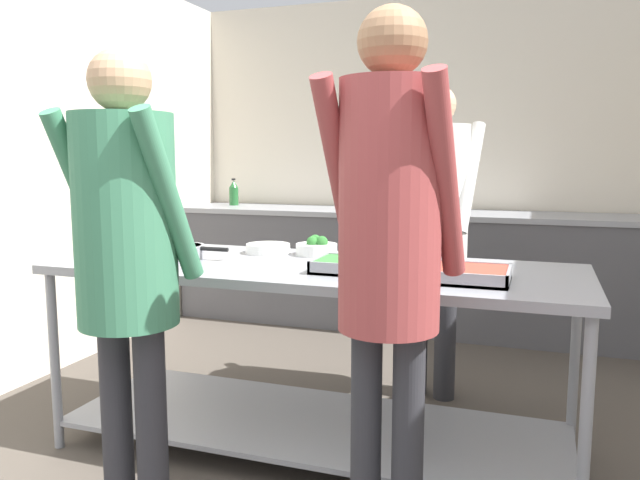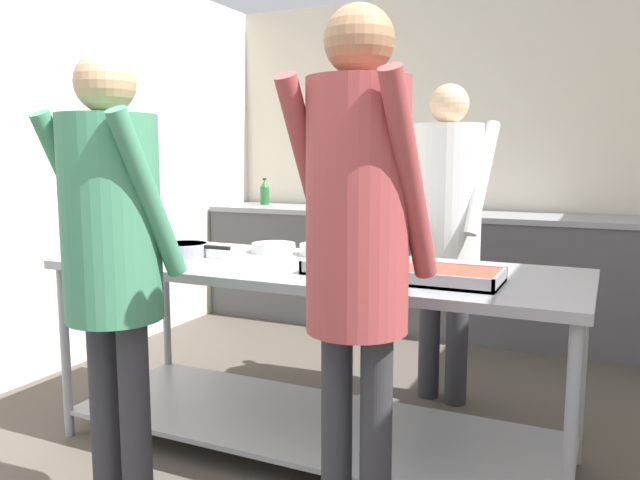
{
  "view_description": "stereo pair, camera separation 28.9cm",
  "coord_description": "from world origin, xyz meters",
  "px_view_note": "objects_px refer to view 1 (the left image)",
  "views": [
    {
      "loc": [
        0.81,
        -1.19,
        1.36
      ],
      "look_at": [
        -0.14,
        1.52,
        0.98
      ],
      "focal_mm": 35.0,
      "sensor_mm": 36.0,
      "label": 1
    },
    {
      "loc": [
        1.07,
        -1.08,
        1.36
      ],
      "look_at": [
        -0.14,
        1.52,
        0.98
      ],
      "focal_mm": 35.0,
      "sensor_mm": 36.0,
      "label": 2
    }
  ],
  "objects_px": {
    "broccoli_bowl": "(317,248)",
    "cook_behind_counter": "(434,208)",
    "sauce_pan": "(180,251)",
    "guest_serving_right": "(126,243)",
    "plate_stack": "(268,248)",
    "guest_serving_left": "(390,232)",
    "serving_tray_roast": "(459,274)",
    "serving_tray_vegetables": "(360,266)",
    "water_bottle": "(234,193)"
  },
  "relations": [
    {
      "from": "guest_serving_left",
      "to": "water_bottle",
      "type": "distance_m",
      "value": 3.71
    },
    {
      "from": "plate_stack",
      "to": "broccoli_bowl",
      "type": "height_order",
      "value": "broccoli_bowl"
    },
    {
      "from": "broccoli_bowl",
      "to": "guest_serving_left",
      "type": "distance_m",
      "value": 1.2
    },
    {
      "from": "serving_tray_roast",
      "to": "water_bottle",
      "type": "bearing_deg",
      "value": 132.55
    },
    {
      "from": "cook_behind_counter",
      "to": "water_bottle",
      "type": "bearing_deg",
      "value": 143.71
    },
    {
      "from": "plate_stack",
      "to": "guest_serving_left",
      "type": "height_order",
      "value": "guest_serving_left"
    },
    {
      "from": "serving_tray_roast",
      "to": "water_bottle",
      "type": "distance_m",
      "value": 3.32
    },
    {
      "from": "sauce_pan",
      "to": "guest_serving_right",
      "type": "height_order",
      "value": "guest_serving_right"
    },
    {
      "from": "broccoli_bowl",
      "to": "serving_tray_roast",
      "type": "height_order",
      "value": "broccoli_bowl"
    },
    {
      "from": "serving_tray_roast",
      "to": "water_bottle",
      "type": "height_order",
      "value": "water_bottle"
    },
    {
      "from": "plate_stack",
      "to": "cook_behind_counter",
      "type": "distance_m",
      "value": 0.97
    },
    {
      "from": "plate_stack",
      "to": "guest_serving_right",
      "type": "bearing_deg",
      "value": -92.51
    },
    {
      "from": "plate_stack",
      "to": "serving_tray_roast",
      "type": "distance_m",
      "value": 1.07
    },
    {
      "from": "serving_tray_vegetables",
      "to": "water_bottle",
      "type": "height_order",
      "value": "water_bottle"
    },
    {
      "from": "guest_serving_right",
      "to": "plate_stack",
      "type": "bearing_deg",
      "value": 87.49
    },
    {
      "from": "serving_tray_vegetables",
      "to": "guest_serving_left",
      "type": "distance_m",
      "value": 0.74
    },
    {
      "from": "broccoli_bowl",
      "to": "water_bottle",
      "type": "relative_size",
      "value": 0.87
    },
    {
      "from": "sauce_pan",
      "to": "cook_behind_counter",
      "type": "bearing_deg",
      "value": 39.52
    },
    {
      "from": "serving_tray_roast",
      "to": "serving_tray_vegetables",
      "type": "bearing_deg",
      "value": 174.72
    },
    {
      "from": "serving_tray_vegetables",
      "to": "guest_serving_right",
      "type": "relative_size",
      "value": 0.22
    },
    {
      "from": "sauce_pan",
      "to": "guest_serving_left",
      "type": "xyz_separation_m",
      "value": [
        1.19,
        -0.71,
        0.22
      ]
    },
    {
      "from": "cook_behind_counter",
      "to": "serving_tray_roast",
      "type": "bearing_deg",
      "value": -75.27
    },
    {
      "from": "serving_tray_roast",
      "to": "guest_serving_right",
      "type": "xyz_separation_m",
      "value": [
        -1.04,
        -0.69,
        0.16
      ]
    },
    {
      "from": "serving_tray_vegetables",
      "to": "water_bottle",
      "type": "xyz_separation_m",
      "value": [
        -1.83,
        2.41,
        0.14
      ]
    },
    {
      "from": "plate_stack",
      "to": "serving_tray_vegetables",
      "type": "xyz_separation_m",
      "value": [
        0.58,
        -0.35,
        0.0
      ]
    },
    {
      "from": "sauce_pan",
      "to": "plate_stack",
      "type": "xyz_separation_m",
      "value": [
        0.34,
        0.28,
        -0.01
      ]
    },
    {
      "from": "sauce_pan",
      "to": "serving_tray_roast",
      "type": "xyz_separation_m",
      "value": [
        1.33,
        -0.1,
        -0.01
      ]
    },
    {
      "from": "broccoli_bowl",
      "to": "cook_behind_counter",
      "type": "relative_size",
      "value": 0.12
    },
    {
      "from": "guest_serving_left",
      "to": "cook_behind_counter",
      "type": "xyz_separation_m",
      "value": [
        -0.12,
        1.59,
        -0.06
      ]
    },
    {
      "from": "sauce_pan",
      "to": "plate_stack",
      "type": "distance_m",
      "value": 0.44
    },
    {
      "from": "guest_serving_left",
      "to": "water_bottle",
      "type": "bearing_deg",
      "value": 124.56
    },
    {
      "from": "plate_stack",
      "to": "cook_behind_counter",
      "type": "bearing_deg",
      "value": 39.35
    },
    {
      "from": "plate_stack",
      "to": "serving_tray_roast",
      "type": "xyz_separation_m",
      "value": [
        0.99,
        -0.39,
        0.0
      ]
    },
    {
      "from": "guest_serving_left",
      "to": "water_bottle",
      "type": "height_order",
      "value": "guest_serving_left"
    },
    {
      "from": "guest_serving_left",
      "to": "guest_serving_right",
      "type": "height_order",
      "value": "guest_serving_left"
    },
    {
      "from": "guest_serving_left",
      "to": "serving_tray_roast",
      "type": "bearing_deg",
      "value": 76.81
    },
    {
      "from": "plate_stack",
      "to": "cook_behind_counter",
      "type": "xyz_separation_m",
      "value": [
        0.74,
        0.6,
        0.18
      ]
    },
    {
      "from": "guest_serving_left",
      "to": "water_bottle",
      "type": "relative_size",
      "value": 7.69
    },
    {
      "from": "guest_serving_left",
      "to": "cook_behind_counter",
      "type": "distance_m",
      "value": 1.6
    },
    {
      "from": "sauce_pan",
      "to": "plate_stack",
      "type": "height_order",
      "value": "sauce_pan"
    },
    {
      "from": "serving_tray_roast",
      "to": "guest_serving_right",
      "type": "relative_size",
      "value": 0.23
    },
    {
      "from": "sauce_pan",
      "to": "broccoli_bowl",
      "type": "xyz_separation_m",
      "value": [
        0.59,
        0.31,
        0.0
      ]
    },
    {
      "from": "serving_tray_roast",
      "to": "water_bottle",
      "type": "xyz_separation_m",
      "value": [
        -2.24,
        2.45,
        0.14
      ]
    },
    {
      "from": "plate_stack",
      "to": "broccoli_bowl",
      "type": "relative_size",
      "value": 1.11
    },
    {
      "from": "serving_tray_vegetables",
      "to": "water_bottle",
      "type": "relative_size",
      "value": 1.61
    },
    {
      "from": "serving_tray_vegetables",
      "to": "guest_serving_left",
      "type": "relative_size",
      "value": 0.21
    },
    {
      "from": "plate_stack",
      "to": "serving_tray_vegetables",
      "type": "relative_size",
      "value": 0.6
    },
    {
      "from": "broccoli_bowl",
      "to": "cook_behind_counter",
      "type": "height_order",
      "value": "cook_behind_counter"
    },
    {
      "from": "serving_tray_roast",
      "to": "guest_serving_right",
      "type": "height_order",
      "value": "guest_serving_right"
    },
    {
      "from": "serving_tray_vegetables",
      "to": "guest_serving_right",
      "type": "distance_m",
      "value": 0.97
    }
  ]
}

